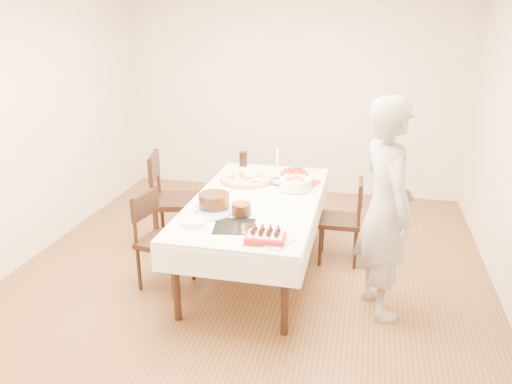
% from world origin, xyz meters
% --- Properties ---
extents(floor, '(5.00, 5.00, 0.00)m').
position_xyz_m(floor, '(0.00, 0.00, 0.00)').
color(floor, brown).
rests_on(floor, ground).
extents(wall_back, '(4.50, 0.04, 2.70)m').
position_xyz_m(wall_back, '(0.00, 2.50, 1.35)').
color(wall_back, silver).
rests_on(wall_back, floor).
extents(wall_front, '(4.50, 0.04, 2.70)m').
position_xyz_m(wall_front, '(0.00, -2.50, 1.35)').
color(wall_front, silver).
rests_on(wall_front, floor).
extents(wall_left, '(0.04, 5.00, 2.70)m').
position_xyz_m(wall_left, '(-2.25, 0.00, 1.35)').
color(wall_left, silver).
rests_on(wall_left, floor).
extents(dining_table, '(1.93, 2.42, 0.75)m').
position_xyz_m(dining_table, '(0.05, 0.08, 0.38)').
color(dining_table, white).
rests_on(dining_table, floor).
extents(chair_right_savory, '(0.45, 0.45, 0.85)m').
position_xyz_m(chair_right_savory, '(0.81, 0.49, 0.43)').
color(chair_right_savory, black).
rests_on(chair_right_savory, floor).
extents(chair_left_savory, '(0.64, 0.64, 1.03)m').
position_xyz_m(chair_left_savory, '(-0.88, 0.43, 0.52)').
color(chair_left_savory, black).
rests_on(chair_left_savory, floor).
extents(chair_left_dessert, '(0.52, 0.52, 0.88)m').
position_xyz_m(chair_left_dessert, '(-0.69, -0.36, 0.44)').
color(chair_left_dessert, black).
rests_on(chair_left_dessert, floor).
extents(person, '(0.65, 0.77, 1.81)m').
position_xyz_m(person, '(1.20, -0.33, 0.90)').
color(person, '#B0ABA5').
rests_on(person, floor).
extents(pizza_white, '(0.73, 0.73, 0.04)m').
position_xyz_m(pizza_white, '(-0.15, 0.53, 0.77)').
color(pizza_white, beige).
rests_on(pizza_white, dining_table).
extents(pizza_pepperoni, '(0.32, 0.32, 0.04)m').
position_xyz_m(pizza_pepperoni, '(0.28, 0.88, 0.77)').
color(pizza_pepperoni, red).
rests_on(pizza_pepperoni, dining_table).
extents(red_placemat, '(0.28, 0.28, 0.01)m').
position_xyz_m(red_placemat, '(0.46, 0.63, 0.75)').
color(red_placemat, '#B21E1E').
rests_on(red_placemat, dining_table).
extents(pasta_bowl, '(0.31, 0.31, 0.10)m').
position_xyz_m(pasta_bowl, '(0.36, 0.41, 0.81)').
color(pasta_bowl, white).
rests_on(pasta_bowl, dining_table).
extents(taper_candle, '(0.08, 0.08, 0.38)m').
position_xyz_m(taper_candle, '(0.17, 0.50, 0.94)').
color(taper_candle, white).
rests_on(taper_candle, dining_table).
extents(shaker_pair, '(0.10, 0.10, 0.10)m').
position_xyz_m(shaker_pair, '(0.22, 0.39, 0.80)').
color(shaker_pair, white).
rests_on(shaker_pair, dining_table).
extents(cola_glass, '(0.10, 0.10, 0.16)m').
position_xyz_m(cola_glass, '(-0.32, 1.06, 0.83)').
color(cola_glass, black).
rests_on(cola_glass, dining_table).
extents(layer_cake, '(0.43, 0.43, 0.14)m').
position_xyz_m(layer_cake, '(-0.26, -0.24, 0.82)').
color(layer_cake, '#351F0D').
rests_on(layer_cake, dining_table).
extents(cake_board, '(0.38, 0.38, 0.01)m').
position_xyz_m(cake_board, '(0.02, -0.58, 0.75)').
color(cake_board, black).
rests_on(cake_board, dining_table).
extents(birthday_cake, '(0.20, 0.20, 0.16)m').
position_xyz_m(birthday_cake, '(0.02, -0.34, 0.84)').
color(birthday_cake, '#3E2411').
rests_on(birthday_cake, dining_table).
extents(strawberry_box, '(0.31, 0.21, 0.07)m').
position_xyz_m(strawberry_box, '(0.32, -0.80, 0.79)').
color(strawberry_box, '#A61913').
rests_on(strawberry_box, dining_table).
extents(box_lid, '(0.38, 0.32, 0.03)m').
position_xyz_m(box_lid, '(0.34, -0.78, 0.75)').
color(box_lid, beige).
rests_on(box_lid, dining_table).
extents(plate_stack, '(0.22, 0.22, 0.04)m').
position_xyz_m(plate_stack, '(-0.31, -0.62, 0.77)').
color(plate_stack, white).
rests_on(plate_stack, dining_table).
extents(china_plate, '(0.37, 0.37, 0.01)m').
position_xyz_m(china_plate, '(-0.23, -0.37, 0.76)').
color(china_plate, white).
rests_on(china_plate, dining_table).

